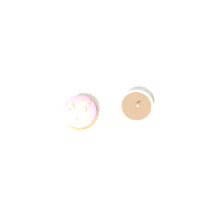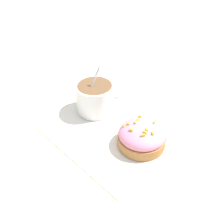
% 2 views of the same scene
% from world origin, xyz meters
% --- Properties ---
extents(ground_plane, '(3.00, 3.00, 0.00)m').
position_xyz_m(ground_plane, '(0.00, 0.00, 0.00)').
color(ground_plane, '#C6B793').
extents(paper_napkin, '(0.27, 0.28, 0.00)m').
position_xyz_m(paper_napkin, '(0.00, 0.00, 0.00)').
color(paper_napkin, white).
rests_on(paper_napkin, ground_plane).
extents(coffee_cup, '(0.09, 0.11, 0.11)m').
position_xyz_m(coffee_cup, '(0.07, 0.00, 0.04)').
color(coffee_cup, white).
rests_on(coffee_cup, paper_napkin).
extents(frosted_pastry, '(0.09, 0.09, 0.05)m').
position_xyz_m(frosted_pastry, '(-0.07, 0.01, 0.02)').
color(frosted_pastry, '#B2753D').
rests_on(frosted_pastry, paper_napkin).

